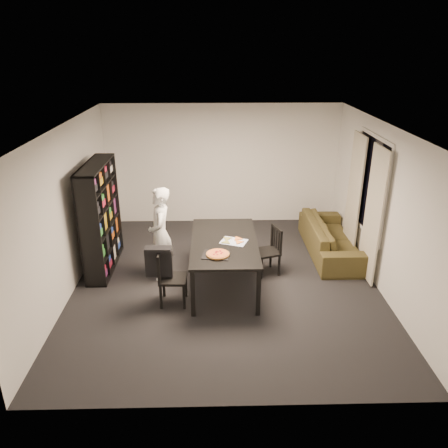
{
  "coord_description": "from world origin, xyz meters",
  "views": [
    {
      "loc": [
        -0.19,
        -6.45,
        3.75
      ],
      "look_at": [
        -0.03,
        0.02,
        1.05
      ],
      "focal_mm": 35.0,
      "sensor_mm": 36.0,
      "label": 1
    }
  ],
  "objects_px": {
    "chair_left": "(167,274)",
    "dining_table": "(224,245)",
    "chair_right": "(271,247)",
    "person": "(160,234)",
    "baking_tray": "(216,255)",
    "bookshelf": "(101,218)",
    "pepperoni_pizza": "(218,254)",
    "sofa": "(331,238)"
  },
  "relations": [
    {
      "from": "person",
      "to": "pepperoni_pizza",
      "type": "xyz_separation_m",
      "value": [
        0.95,
        -0.81,
        0.02
      ]
    },
    {
      "from": "dining_table",
      "to": "chair_left",
      "type": "xyz_separation_m",
      "value": [
        -0.88,
        -0.53,
        -0.22
      ]
    },
    {
      "from": "bookshelf",
      "to": "sofa",
      "type": "xyz_separation_m",
      "value": [
        4.19,
        0.46,
        -0.64
      ]
    },
    {
      "from": "sofa",
      "to": "pepperoni_pizza",
      "type": "bearing_deg",
      "value": 127.37
    },
    {
      "from": "bookshelf",
      "to": "chair_right",
      "type": "height_order",
      "value": "bookshelf"
    },
    {
      "from": "dining_table",
      "to": "pepperoni_pizza",
      "type": "height_order",
      "value": "pepperoni_pizza"
    },
    {
      "from": "chair_left",
      "to": "sofa",
      "type": "height_order",
      "value": "chair_left"
    },
    {
      "from": "chair_left",
      "to": "pepperoni_pizza",
      "type": "distance_m",
      "value": 0.83
    },
    {
      "from": "chair_right",
      "to": "person",
      "type": "distance_m",
      "value": 1.9
    },
    {
      "from": "chair_left",
      "to": "pepperoni_pizza",
      "type": "relative_size",
      "value": 2.51
    },
    {
      "from": "chair_left",
      "to": "baking_tray",
      "type": "bearing_deg",
      "value": -86.89
    },
    {
      "from": "baking_tray",
      "to": "sofa",
      "type": "height_order",
      "value": "baking_tray"
    },
    {
      "from": "sofa",
      "to": "dining_table",
      "type": "bearing_deg",
      "value": 118.93
    },
    {
      "from": "pepperoni_pizza",
      "to": "sofa",
      "type": "distance_m",
      "value": 2.79
    },
    {
      "from": "chair_left",
      "to": "pepperoni_pizza",
      "type": "height_order",
      "value": "chair_left"
    },
    {
      "from": "dining_table",
      "to": "baking_tray",
      "type": "distance_m",
      "value": 0.53
    },
    {
      "from": "chair_right",
      "to": "pepperoni_pizza",
      "type": "distance_m",
      "value": 1.35
    },
    {
      "from": "sofa",
      "to": "chair_right",
      "type": "bearing_deg",
      "value": 120.71
    },
    {
      "from": "chair_left",
      "to": "chair_right",
      "type": "distance_m",
      "value": 1.94
    },
    {
      "from": "chair_left",
      "to": "person",
      "type": "height_order",
      "value": "person"
    },
    {
      "from": "pepperoni_pizza",
      "to": "chair_right",
      "type": "bearing_deg",
      "value": 44.78
    },
    {
      "from": "dining_table",
      "to": "bookshelf",
      "type": "bearing_deg",
      "value": 162.13
    },
    {
      "from": "person",
      "to": "bookshelf",
      "type": "bearing_deg",
      "value": -115.62
    },
    {
      "from": "dining_table",
      "to": "baking_tray",
      "type": "xyz_separation_m",
      "value": [
        -0.14,
        -0.51,
        0.08
      ]
    },
    {
      "from": "dining_table",
      "to": "person",
      "type": "height_order",
      "value": "person"
    },
    {
      "from": "chair_right",
      "to": "person",
      "type": "height_order",
      "value": "person"
    },
    {
      "from": "chair_right",
      "to": "baking_tray",
      "type": "xyz_separation_m",
      "value": [
        -0.95,
        -0.91,
        0.32
      ]
    },
    {
      "from": "person",
      "to": "pepperoni_pizza",
      "type": "bearing_deg",
      "value": 43.87
    },
    {
      "from": "bookshelf",
      "to": "sofa",
      "type": "relative_size",
      "value": 0.89
    },
    {
      "from": "chair_left",
      "to": "dining_table",
      "type": "bearing_deg",
      "value": -57.42
    },
    {
      "from": "dining_table",
      "to": "sofa",
      "type": "xyz_separation_m",
      "value": [
        2.07,
        1.14,
        -0.41
      ]
    },
    {
      "from": "chair_left",
      "to": "person",
      "type": "bearing_deg",
      "value": 13.48
    },
    {
      "from": "person",
      "to": "pepperoni_pizza",
      "type": "height_order",
      "value": "person"
    },
    {
      "from": "chair_right",
      "to": "pepperoni_pizza",
      "type": "height_order",
      "value": "chair_right"
    },
    {
      "from": "bookshelf",
      "to": "person",
      "type": "xyz_separation_m",
      "value": [
        1.07,
        -0.39,
        -0.15
      ]
    },
    {
      "from": "chair_left",
      "to": "chair_right",
      "type": "bearing_deg",
      "value": -59.82
    },
    {
      "from": "chair_right",
      "to": "person",
      "type": "bearing_deg",
      "value": -105.33
    },
    {
      "from": "person",
      "to": "sofa",
      "type": "relative_size",
      "value": 0.75
    },
    {
      "from": "bookshelf",
      "to": "chair_right",
      "type": "xyz_separation_m",
      "value": [
        2.94,
        -0.28,
        -0.47
      ]
    },
    {
      "from": "dining_table",
      "to": "chair_left",
      "type": "relative_size",
      "value": 2.17
    },
    {
      "from": "baking_tray",
      "to": "sofa",
      "type": "relative_size",
      "value": 0.19
    },
    {
      "from": "chair_right",
      "to": "sofa",
      "type": "distance_m",
      "value": 1.46
    }
  ]
}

